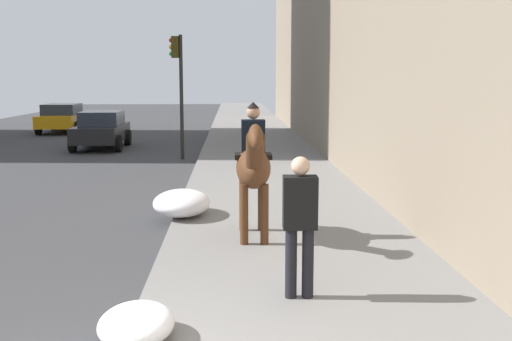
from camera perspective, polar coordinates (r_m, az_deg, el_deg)
mounted_horse_near at (r=9.88m, az=-0.24°, el=0.50°), size 2.15×0.60×2.22m
pedestrian_greeting at (r=7.24m, az=4.10°, el=-4.39°), size 0.27×0.41×1.70m
car_mid_lane at (r=24.56m, az=-14.16°, el=3.75°), size 3.88×1.93×1.44m
car_far_lane at (r=32.46m, az=-17.46°, el=4.73°), size 4.43×2.07×1.44m
traffic_light_near_curb at (r=20.68m, az=-7.21°, el=8.61°), size 0.20×0.44×4.12m
snow_pile_near at (r=6.42m, az=-11.05°, el=-13.81°), size 0.99×0.76×0.34m
snow_pile_far at (r=11.77m, az=-6.92°, el=-3.01°), size 1.41×1.09×0.49m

